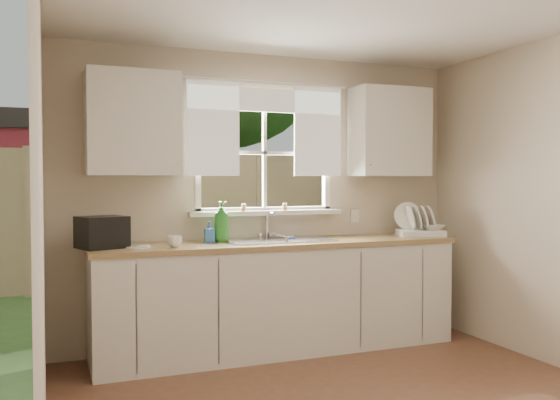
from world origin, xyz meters
name	(u,v)px	position (x,y,z in m)	size (l,w,h in m)	color
room_walls	(395,212)	(0.00, -0.07, 1.24)	(3.62, 4.02, 2.50)	beige
window	(265,172)	(0.00, 2.00, 1.49)	(1.38, 0.16, 1.06)	white
curtains	(267,120)	(0.00, 1.95, 1.93)	(1.50, 0.03, 0.81)	white
base_cabinets	(279,298)	(0.00, 1.68, 0.43)	(3.00, 0.62, 0.87)	silver
countertop	(279,243)	(0.00, 1.68, 0.89)	(3.04, 0.65, 0.04)	#95794A
upper_cabinet_left	(133,123)	(-1.15, 1.82, 1.85)	(0.70, 0.33, 0.80)	silver
upper_cabinet_right	(390,132)	(1.15, 1.82, 1.85)	(0.70, 0.33, 0.80)	silver
wall_outlet	(355,216)	(0.88, 1.99, 1.08)	(0.08, 0.01, 0.12)	beige
sill_jars	(264,207)	(-0.03, 1.94, 1.18)	(0.42, 0.04, 0.06)	brown
backyard	(178,72)	(0.58, 8.42, 3.46)	(20.00, 10.00, 6.13)	#335421
sink	(277,249)	(0.00, 1.71, 0.84)	(0.88, 0.52, 0.40)	#B7B7BC
dish_rack	(419,227)	(1.35, 1.64, 0.99)	(0.47, 0.41, 0.30)	white
bowl	(433,227)	(1.46, 1.60, 0.99)	(0.20, 0.20, 0.05)	white
soap_bottle_a	(221,222)	(-0.46, 1.78, 1.08)	(0.13, 0.13, 0.33)	#2C852B
soap_bottle_b	(209,232)	(-0.56, 1.78, 0.99)	(0.08, 0.08, 0.17)	#326DBC
soap_bottle_c	(221,233)	(-0.46, 1.78, 0.98)	(0.11, 0.11, 0.15)	beige
saucer	(138,247)	(-1.15, 1.64, 0.92)	(0.19, 0.19, 0.01)	white
cup	(174,242)	(-0.89, 1.55, 0.95)	(0.11, 0.11, 0.09)	silver
black_appliance	(102,232)	(-1.40, 1.69, 1.03)	(0.32, 0.28, 0.24)	black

